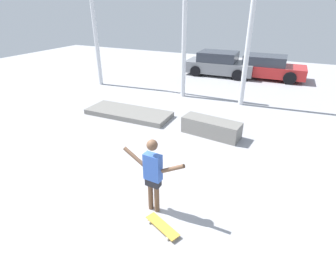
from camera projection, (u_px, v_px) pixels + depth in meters
ground_plane at (121, 189)px, 6.06m from camera, size 36.00×36.00×0.00m
skateboarder at (153, 172)px, 5.05m from camera, size 1.35×0.21×1.63m
skateboard at (162, 226)px, 4.96m from camera, size 0.80×0.50×0.08m
grind_box at (211, 128)px, 8.45m from camera, size 1.94×0.87×0.53m
manual_pad at (129, 113)px, 10.04m from camera, size 3.29×1.29×0.19m
canopy_support_left at (136, 23)px, 11.74m from camera, size 4.90×0.20×5.03m
canopy_support_right at (321, 29)px, 8.93m from camera, size 4.90×0.20×5.03m
parked_car_grey at (219, 64)px, 15.58m from camera, size 4.00×2.11×1.34m
parked_car_red at (266, 67)px, 14.88m from camera, size 4.15×2.04×1.27m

